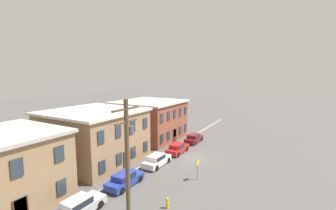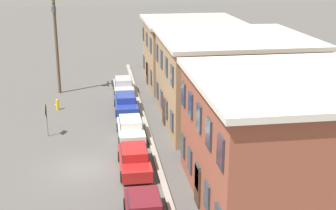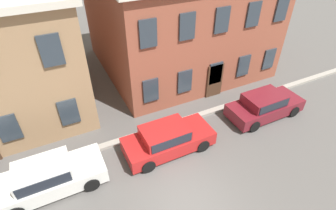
# 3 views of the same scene
# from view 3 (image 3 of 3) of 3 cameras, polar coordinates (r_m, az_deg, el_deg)

# --- Properties ---
(ground_plane) EXTENTS (200.00, 200.00, 0.00)m
(ground_plane) POSITION_cam_3_polar(r_m,az_deg,el_deg) (11.46, 3.97, -20.30)
(ground_plane) COLOR #565451
(kerb_strip) EXTENTS (56.00, 0.36, 0.16)m
(kerb_strip) POSITION_cam_3_polar(r_m,az_deg,el_deg) (14.04, -5.13, -6.11)
(kerb_strip) COLOR #9E998E
(kerb_strip) RESTS_ON ground_plane
(apartment_far) EXTENTS (11.20, 10.66, 6.80)m
(apartment_far) POSITION_cam_3_polar(r_m,az_deg,el_deg) (19.50, 1.92, 18.27)
(apartment_far) COLOR brown
(apartment_far) RESTS_ON ground_plane
(car_white) EXTENTS (4.40, 1.92, 1.43)m
(car_white) POSITION_cam_3_polar(r_m,az_deg,el_deg) (12.28, -24.60, -13.90)
(car_white) COLOR silver
(car_white) RESTS_ON ground_plane
(car_red) EXTENTS (4.40, 1.92, 1.43)m
(car_red) POSITION_cam_3_polar(r_m,az_deg,el_deg) (12.75, -0.17, -7.22)
(car_red) COLOR #B21E1E
(car_red) RESTS_ON ground_plane
(car_maroon) EXTENTS (4.40, 1.92, 1.43)m
(car_maroon) POSITION_cam_3_polar(r_m,az_deg,el_deg) (15.80, 20.24, 0.10)
(car_maroon) COLOR maroon
(car_maroon) RESTS_ON ground_plane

